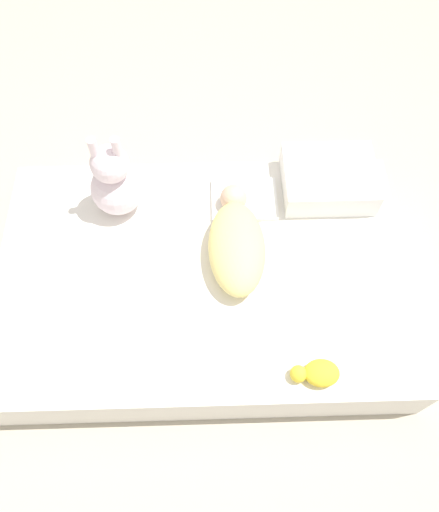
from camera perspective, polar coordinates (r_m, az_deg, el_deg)
ground_plane at (r=2.00m, az=-1.77°, el=-4.30°), size 12.00×12.00×0.00m
bed_mattress at (r=1.90m, az=-1.85°, el=-2.96°), size 1.49×0.98×0.21m
burp_cloth at (r=1.96m, az=2.85°, el=6.46°), size 0.25×0.19×0.02m
swaddled_baby at (r=1.78m, az=1.95°, el=1.54°), size 0.21×0.47×0.13m
pillow at (r=2.00m, az=12.35°, el=8.58°), size 0.35×0.29×0.11m
bunny_plush at (r=1.88m, az=-11.84°, el=8.26°), size 0.20×0.20×0.36m
turtle_plush at (r=1.66m, az=11.05°, el=-13.01°), size 0.16×0.09×0.06m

